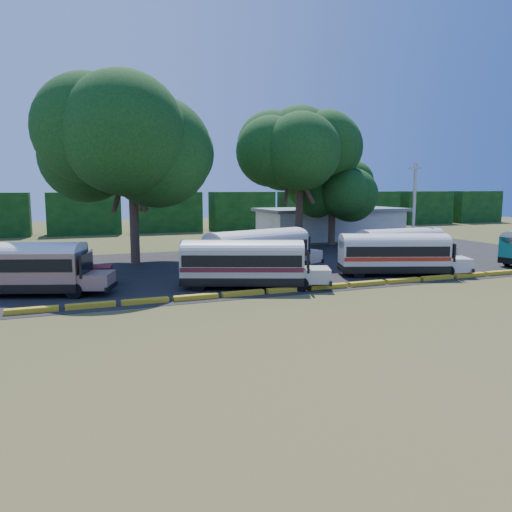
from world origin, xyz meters
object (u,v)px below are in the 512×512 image
object	(u,v)px
bus_red	(32,262)
tree_west	(132,144)
bus_cream_west	(246,261)
bus_beige	(18,265)
bus_white_red	(396,252)

from	to	relation	value
bus_red	tree_west	size ratio (longest dim) A/B	0.63
tree_west	bus_cream_west	bearing A→B (deg)	-67.94
bus_beige	tree_west	xyz separation A→B (m)	(8.46, 10.47, 8.39)
bus_red	tree_west	bearing A→B (deg)	54.85
bus_red	tree_west	distance (m)	13.98
bus_cream_west	bus_beige	bearing A→B (deg)	-170.49
bus_beige	tree_west	size ratio (longest dim) A/B	0.70
tree_west	bus_beige	bearing A→B (deg)	-128.95
bus_white_red	tree_west	world-z (taller)	tree_west
bus_beige	bus_cream_west	size ratio (longest dim) A/B	1.03
bus_red	bus_white_red	bearing A→B (deg)	-1.34
bus_red	bus_cream_west	bearing A→B (deg)	-12.91
bus_cream_west	tree_west	xyz separation A→B (m)	(-5.42, 13.38, 8.47)
bus_beige	tree_west	world-z (taller)	tree_west
tree_west	bus_red	bearing A→B (deg)	-135.18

